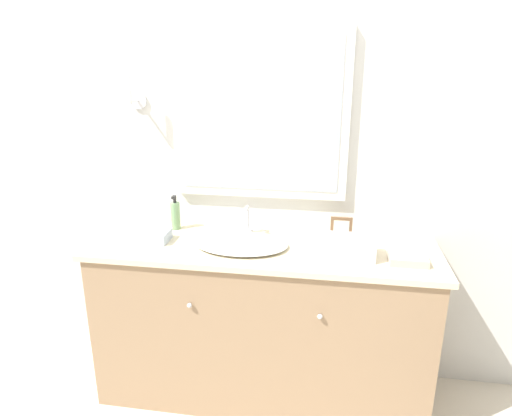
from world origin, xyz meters
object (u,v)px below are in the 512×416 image
sink_basin (241,243)px  soap_bottle (176,215)px  appliance_box (351,247)px  picture_frame (341,228)px

sink_basin → soap_bottle: size_ratio=2.44×
sink_basin → appliance_box: bearing=-5.0°
sink_basin → appliance_box: size_ratio=2.14×
sink_basin → picture_frame: 0.53m
appliance_box → picture_frame: picture_frame is taller
appliance_box → soap_bottle: bearing=166.4°
picture_frame → soap_bottle: bearing=180.0°
soap_bottle → picture_frame: bearing=-0.0°
soap_bottle → sink_basin: bearing=-24.1°
picture_frame → sink_basin: bearing=-160.0°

